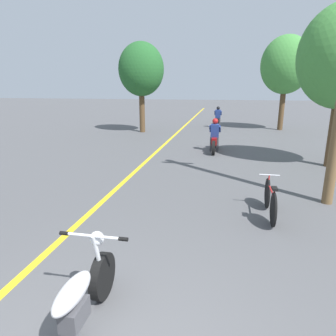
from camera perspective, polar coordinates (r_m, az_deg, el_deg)
The scene contains 7 objects.
lane_stripe_center at distance 14.94m, azimuth -0.16°, elevation 4.99°, with size 0.14×48.00×0.01m, color yellow.
roadside_tree_right_far at distance 20.30m, azimuth 21.55°, elevation 17.74°, with size 2.98×2.69×5.63m.
roadside_tree_left at distance 18.16m, azimuth -5.14°, elevation 18.13°, with size 2.63×2.37×5.13m.
motorcycle_foreground at distance 3.66m, azimuth -17.15°, elevation -23.82°, with size 0.86×2.10×1.00m.
motorcycle_rider_lead at distance 12.85m, azimuth 8.85°, elevation 5.50°, with size 0.50×1.98×1.40m.
motorcycle_rider_far at distance 20.43m, azimuth 9.45°, elevation 9.07°, with size 0.50×2.16×1.39m.
bicycle_parked at distance 6.72m, azimuth 18.90°, elevation -5.75°, with size 0.44×1.65×0.80m.
Camera 1 is at (1.15, -1.84, 2.70)m, focal length 32.00 mm.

